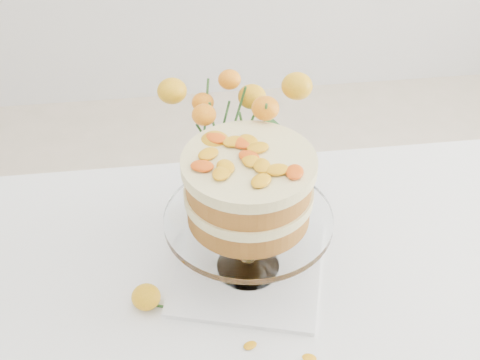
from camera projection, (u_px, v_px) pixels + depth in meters
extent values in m
cube|color=tan|center=(304.00, 306.00, 1.31)|extent=(1.40, 0.90, 0.04)
cylinder|color=tan|center=(37.00, 315.00, 1.77)|extent=(0.06, 0.06, 0.71)
cube|color=white|center=(304.00, 299.00, 1.29)|extent=(1.42, 0.92, 0.01)
cube|color=white|center=(266.00, 189.00, 1.71)|extent=(1.42, 0.01, 0.20)
cube|color=silver|center=(248.00, 269.00, 1.34)|extent=(0.36, 0.36, 0.01)
cylinder|color=white|center=(248.00, 241.00, 1.29)|extent=(0.03, 0.03, 0.10)
cylinder|color=white|center=(248.00, 219.00, 1.26)|extent=(0.32, 0.32, 0.01)
cylinder|color=#A56D25|center=(249.00, 207.00, 1.24)|extent=(0.30, 0.30, 0.05)
cylinder|color=#FFEFA4|center=(249.00, 193.00, 1.22)|extent=(0.31, 0.31, 0.02)
cylinder|color=#A56D25|center=(249.00, 179.00, 1.20)|extent=(0.30, 0.30, 0.05)
cylinder|color=#FFEFA4|center=(249.00, 164.00, 1.17)|extent=(0.32, 0.32, 0.02)
cylinder|color=white|center=(233.00, 214.00, 1.47)|extent=(0.07, 0.07, 0.01)
cylinder|color=white|center=(233.00, 197.00, 1.44)|extent=(0.08, 0.08, 0.09)
ellipsoid|color=#F3A215|center=(146.00, 297.00, 1.26)|extent=(0.06, 0.06, 0.05)
cylinder|color=#2D5E25|center=(166.00, 308.00, 1.27)|extent=(0.06, 0.03, 0.01)
ellipsoid|color=orange|center=(250.00, 346.00, 1.20)|extent=(0.03, 0.02, 0.00)
ellipsoid|color=orange|center=(309.00, 358.00, 1.18)|extent=(0.03, 0.02, 0.00)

